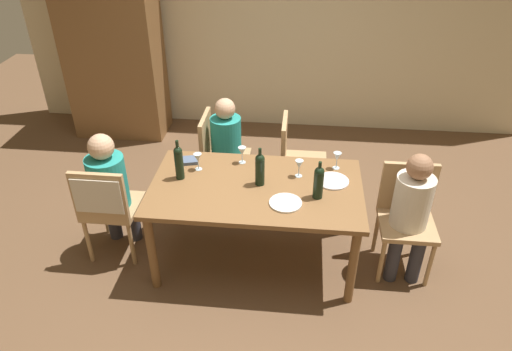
{
  "coord_description": "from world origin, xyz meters",
  "views": [
    {
      "loc": [
        0.32,
        -3.08,
        2.86
      ],
      "look_at": [
        0.0,
        0.0,
        0.86
      ],
      "focal_mm": 33.05,
      "sensor_mm": 36.0,
      "label": 1
    }
  ],
  "objects_px": {
    "wine_bottle_short_olive": "(260,168)",
    "chair_right_end": "(407,211)",
    "chair_left_end": "(105,202)",
    "wine_glass_centre": "(198,158)",
    "person_man_bearded": "(110,185)",
    "wine_bottle_dark_red": "(319,181)",
    "dinner_plate_guest_left": "(333,181)",
    "person_woman_host": "(411,209)",
    "dining_table": "(256,195)",
    "chair_far_left": "(218,152)",
    "chair_far_right": "(295,157)",
    "armoire_cabinet": "(113,47)",
    "person_man_guest": "(229,143)",
    "wine_glass_near_right": "(299,165)",
    "wine_glass_near_left": "(337,157)",
    "wine_glass_far": "(242,152)",
    "dinner_plate_host": "(286,203)",
    "wine_bottle_tall_green": "(179,162)"
  },
  "relations": [
    {
      "from": "dining_table",
      "to": "wine_glass_centre",
      "type": "distance_m",
      "value": 0.58
    },
    {
      "from": "wine_bottle_short_olive",
      "to": "chair_right_end",
      "type": "bearing_deg",
      "value": 2.56
    },
    {
      "from": "wine_bottle_tall_green",
      "to": "dinner_plate_guest_left",
      "type": "xyz_separation_m",
      "value": [
        1.23,
        0.07,
        -0.15
      ]
    },
    {
      "from": "chair_far_right",
      "to": "dinner_plate_host",
      "type": "relative_size",
      "value": 3.7
    },
    {
      "from": "chair_left_end",
      "to": "wine_glass_centre",
      "type": "xyz_separation_m",
      "value": [
        0.72,
        0.32,
        0.27
      ]
    },
    {
      "from": "chair_far_left",
      "to": "person_man_guest",
      "type": "distance_m",
      "value": 0.16
    },
    {
      "from": "chair_far_right",
      "to": "wine_bottle_tall_green",
      "type": "distance_m",
      "value": 1.28
    },
    {
      "from": "person_woman_host",
      "to": "wine_glass_near_left",
      "type": "relative_size",
      "value": 7.46
    },
    {
      "from": "chair_right_end",
      "to": "wine_glass_near_right",
      "type": "bearing_deg",
      "value": -6.03
    },
    {
      "from": "chair_left_end",
      "to": "chair_far_right",
      "type": "relative_size",
      "value": 1.0
    },
    {
      "from": "chair_right_end",
      "to": "chair_far_right",
      "type": "xyz_separation_m",
      "value": [
        -0.93,
        0.78,
        0.0
      ]
    },
    {
      "from": "dinner_plate_host",
      "to": "dining_table",
      "type": "bearing_deg",
      "value": 139.2
    },
    {
      "from": "armoire_cabinet",
      "to": "chair_far_right",
      "type": "xyz_separation_m",
      "value": [
        2.24,
        -1.37,
        -0.56
      ]
    },
    {
      "from": "person_woman_host",
      "to": "chair_far_left",
      "type": "bearing_deg",
      "value": -27.89
    },
    {
      "from": "wine_bottle_tall_green",
      "to": "armoire_cabinet",
      "type": "bearing_deg",
      "value": 121.13
    },
    {
      "from": "dinner_plate_guest_left",
      "to": "armoire_cabinet",
      "type": "bearing_deg",
      "value": 140.39
    },
    {
      "from": "wine_glass_far",
      "to": "dinner_plate_host",
      "type": "height_order",
      "value": "wine_glass_far"
    },
    {
      "from": "chair_far_right",
      "to": "person_man_bearded",
      "type": "bearing_deg",
      "value": -60.93
    },
    {
      "from": "person_man_guest",
      "to": "wine_glass_near_right",
      "type": "bearing_deg",
      "value": 44.95
    },
    {
      "from": "dining_table",
      "to": "wine_bottle_short_olive",
      "type": "height_order",
      "value": "wine_bottle_short_olive"
    },
    {
      "from": "dinner_plate_guest_left",
      "to": "dinner_plate_host",
      "type": "bearing_deg",
      "value": -137.06
    },
    {
      "from": "wine_bottle_tall_green",
      "to": "wine_bottle_short_olive",
      "type": "height_order",
      "value": "wine_bottle_tall_green"
    },
    {
      "from": "chair_far_right",
      "to": "wine_glass_near_right",
      "type": "relative_size",
      "value": 6.17
    },
    {
      "from": "armoire_cabinet",
      "to": "chair_far_left",
      "type": "bearing_deg",
      "value": -42.84
    },
    {
      "from": "person_man_bearded",
      "to": "wine_bottle_dark_red",
      "type": "bearing_deg",
      "value": -4.25
    },
    {
      "from": "wine_glass_far",
      "to": "dinner_plate_guest_left",
      "type": "distance_m",
      "value": 0.8
    },
    {
      "from": "dining_table",
      "to": "wine_glass_centre",
      "type": "xyz_separation_m",
      "value": [
        -0.51,
        0.2,
        0.19
      ]
    },
    {
      "from": "armoire_cabinet",
      "to": "wine_glass_centre",
      "type": "height_order",
      "value": "armoire_cabinet"
    },
    {
      "from": "wine_bottle_tall_green",
      "to": "wine_glass_near_right",
      "type": "distance_m",
      "value": 0.97
    },
    {
      "from": "wine_glass_near_left",
      "to": "dinner_plate_guest_left",
      "type": "distance_m",
      "value": 0.24
    },
    {
      "from": "wine_glass_far",
      "to": "wine_glass_near_left",
      "type": "bearing_deg",
      "value": -0.75
    },
    {
      "from": "chair_far_left",
      "to": "dinner_plate_host",
      "type": "bearing_deg",
      "value": 33.38
    },
    {
      "from": "wine_bottle_tall_green",
      "to": "person_man_bearded",
      "type": "bearing_deg",
      "value": -177.2
    },
    {
      "from": "wine_glass_near_right",
      "to": "wine_bottle_dark_red",
      "type": "bearing_deg",
      "value": -61.79
    },
    {
      "from": "person_man_guest",
      "to": "wine_bottle_dark_red",
      "type": "distance_m",
      "value": 1.31
    },
    {
      "from": "armoire_cabinet",
      "to": "dinner_plate_guest_left",
      "type": "relative_size",
      "value": 8.38
    },
    {
      "from": "dining_table",
      "to": "dinner_plate_guest_left",
      "type": "bearing_deg",
      "value": 11.73
    },
    {
      "from": "wine_bottle_dark_red",
      "to": "dinner_plate_host",
      "type": "height_order",
      "value": "wine_bottle_dark_red"
    },
    {
      "from": "chair_left_end",
      "to": "wine_glass_centre",
      "type": "bearing_deg",
      "value": 24.3
    },
    {
      "from": "dinner_plate_guest_left",
      "to": "person_woman_host",
      "type": "bearing_deg",
      "value": -13.87
    },
    {
      "from": "armoire_cabinet",
      "to": "person_man_guest",
      "type": "distance_m",
      "value": 2.15
    },
    {
      "from": "wine_glass_near_left",
      "to": "wine_glass_far",
      "type": "distance_m",
      "value": 0.8
    },
    {
      "from": "wine_bottle_dark_red",
      "to": "wine_glass_centre",
      "type": "distance_m",
      "value": 1.03
    },
    {
      "from": "chair_far_right",
      "to": "armoire_cabinet",
      "type": "bearing_deg",
      "value": -121.48
    },
    {
      "from": "armoire_cabinet",
      "to": "wine_bottle_short_olive",
      "type": "xyz_separation_m",
      "value": [
        1.97,
        -2.21,
        -0.2
      ]
    },
    {
      "from": "person_man_bearded",
      "to": "wine_bottle_dark_red",
      "type": "xyz_separation_m",
      "value": [
        1.71,
        -0.13,
        0.24
      ]
    },
    {
      "from": "chair_right_end",
      "to": "wine_bottle_dark_red",
      "type": "distance_m",
      "value": 0.85
    },
    {
      "from": "dining_table",
      "to": "dinner_plate_guest_left",
      "type": "distance_m",
      "value": 0.63
    },
    {
      "from": "armoire_cabinet",
      "to": "dinner_plate_guest_left",
      "type": "distance_m",
      "value": 3.33
    },
    {
      "from": "wine_bottle_tall_green",
      "to": "dinner_plate_host",
      "type": "distance_m",
      "value": 0.92
    }
  ]
}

